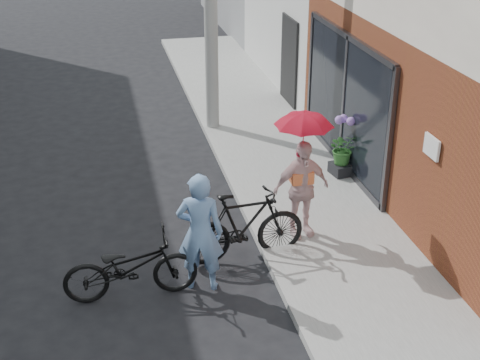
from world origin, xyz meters
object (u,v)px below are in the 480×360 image
object	(u,v)px
kimono_woman	(301,189)
bike_left	(130,267)
bike_right	(244,226)
planter	(342,169)
officer	(200,232)

from	to	relation	value
kimono_woman	bike_left	bearing A→B (deg)	-170.06
bike_right	planter	bearing A→B (deg)	-50.95
bike_left	kimono_woman	distance (m)	2.87
bike_left	bike_right	size ratio (longest dim) A/B	0.98
planter	bike_left	bearing A→B (deg)	-145.01
bike_left	planter	size ratio (longest dim) A/B	4.59
bike_right	kimono_woman	bearing A→B (deg)	-75.63
officer	planter	distance (m)	4.30
officer	planter	size ratio (longest dim) A/B	4.43
bike_right	bike_left	bearing A→B (deg)	105.02
kimono_woman	planter	bearing A→B (deg)	44.36
officer	bike_right	size ratio (longest dim) A/B	0.94
bike_left	kimono_woman	size ratio (longest dim) A/B	1.16
bike_left	bike_right	world-z (taller)	bike_right
officer	kimono_woman	distance (m)	1.94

